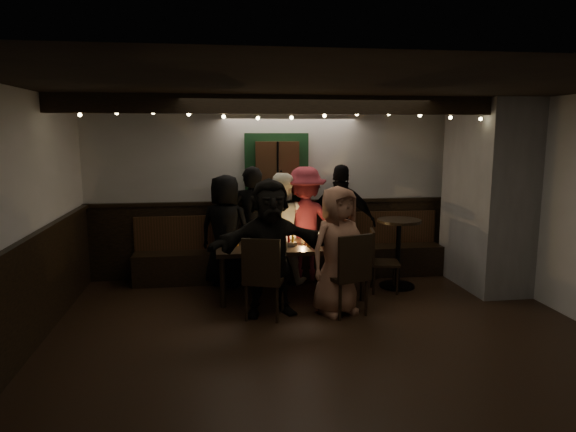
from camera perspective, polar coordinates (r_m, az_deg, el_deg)
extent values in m
cube|color=black|center=(5.70, 3.93, -13.14)|extent=(6.00, 5.00, 0.01)
cube|color=black|center=(5.28, 4.26, 14.00)|extent=(6.00, 5.00, 0.01)
cube|color=silver|center=(7.78, 0.15, 2.92)|extent=(6.00, 0.01, 2.60)
cube|color=silver|center=(5.54, -27.89, -0.82)|extent=(0.01, 5.00, 2.60)
cube|color=black|center=(7.87, 0.18, -2.53)|extent=(6.00, 0.05, 1.10)
cube|color=black|center=(5.70, -27.02, -8.26)|extent=(0.05, 5.00, 1.10)
cube|color=slate|center=(7.70, 21.25, 2.21)|extent=(0.70, 1.40, 2.60)
cube|color=black|center=(7.71, 0.45, -5.28)|extent=(4.60, 0.45, 0.45)
cube|color=#342210|center=(7.78, 0.25, -1.55)|extent=(4.60, 0.06, 0.50)
cube|color=#12371B|center=(7.66, -1.26, 5.45)|extent=(0.95, 0.04, 1.00)
cube|color=#342210|center=(7.60, -1.21, 5.41)|extent=(0.64, 0.12, 0.76)
cube|color=black|center=(6.26, 2.22, 12.25)|extent=(6.00, 0.16, 0.22)
sphere|color=#FFE599|center=(6.30, -22.12, 10.37)|extent=(0.04, 0.04, 0.04)
sphere|color=#FFE599|center=(6.22, -18.49, 10.81)|extent=(0.04, 0.04, 0.04)
sphere|color=#FFE599|center=(6.16, -14.76, 11.05)|extent=(0.04, 0.04, 0.04)
sphere|color=#FFE599|center=(6.13, -10.97, 11.05)|extent=(0.04, 0.04, 0.04)
sphere|color=#FFE599|center=(6.13, -7.16, 10.90)|extent=(0.04, 0.04, 0.04)
sphere|color=#FFE599|center=(6.15, -3.36, 10.80)|extent=(0.04, 0.04, 0.04)
sphere|color=#FFE599|center=(6.20, 0.39, 10.86)|extent=(0.04, 0.04, 0.04)
sphere|color=#FFE599|center=(6.27, 4.08, 11.04)|extent=(0.04, 0.04, 0.04)
sphere|color=#FFE599|center=(6.37, 7.67, 11.17)|extent=(0.04, 0.04, 0.04)
sphere|color=#FFE599|center=(6.49, 11.13, 11.09)|extent=(0.04, 0.04, 0.04)
sphere|color=#FFE599|center=(6.63, 14.45, 10.79)|extent=(0.04, 0.04, 0.04)
sphere|color=#FFE599|center=(6.79, 17.61, 10.38)|extent=(0.04, 0.04, 0.04)
sphere|color=#FFE599|center=(6.97, 20.61, 10.06)|extent=(0.04, 0.04, 0.04)
sphere|color=#FFE599|center=(7.17, 23.46, 9.91)|extent=(0.04, 0.04, 0.04)
cube|color=black|center=(6.79, 0.24, -3.46)|extent=(1.95, 0.83, 0.06)
cylinder|color=black|center=(6.47, -7.26, -7.36)|extent=(0.06, 0.06, 0.64)
cylinder|color=black|center=(7.13, -7.37, -5.78)|extent=(0.06, 0.06, 0.64)
cylinder|color=black|center=(6.74, 8.31, -6.70)|extent=(0.06, 0.06, 0.64)
cylinder|color=black|center=(7.38, 6.80, -5.26)|extent=(0.06, 0.06, 0.64)
cylinder|color=#BF7226|center=(6.75, -5.80, -2.78)|extent=(0.06, 0.06, 0.13)
cylinder|color=#BF7226|center=(6.59, -2.25, -3.03)|extent=(0.06, 0.06, 0.13)
cylinder|color=silver|center=(6.86, -0.20, -2.53)|extent=(0.06, 0.06, 0.13)
cylinder|color=#BF7226|center=(6.70, 2.34, -2.84)|extent=(0.06, 0.06, 0.13)
cylinder|color=silver|center=(7.01, 3.58, -2.29)|extent=(0.06, 0.06, 0.13)
cylinder|color=#BF7226|center=(6.83, 6.58, -2.64)|extent=(0.06, 0.06, 0.13)
cylinder|color=white|center=(6.46, -3.64, -3.83)|extent=(0.24, 0.24, 0.01)
cube|color=#B2B2B7|center=(6.73, 0.30, -3.12)|extent=(0.15, 0.09, 0.05)
cylinder|color=#990C0C|center=(6.72, 0.07, -2.71)|extent=(0.03, 0.03, 0.15)
cylinder|color=gold|center=(6.73, 0.54, -2.69)|extent=(0.03, 0.03, 0.15)
cylinder|color=silver|center=(6.85, 1.65, -2.80)|extent=(0.05, 0.05, 0.07)
sphere|color=#FFB24C|center=(6.83, 1.65, -2.34)|extent=(0.03, 0.03, 0.03)
cube|color=black|center=(6.08, -2.61, -7.06)|extent=(0.56, 0.56, 0.04)
cube|color=black|center=(5.82, -3.04, -5.02)|extent=(0.44, 0.18, 0.51)
cylinder|color=black|center=(6.29, -0.62, -8.77)|extent=(0.04, 0.04, 0.43)
cylinder|color=black|center=(5.95, -1.23, -9.83)|extent=(0.04, 0.04, 0.43)
cylinder|color=black|center=(6.36, -3.86, -8.58)|extent=(0.04, 0.04, 0.43)
cylinder|color=black|center=(6.03, -4.65, -9.62)|extent=(0.04, 0.04, 0.43)
cube|color=black|center=(6.22, 6.36, -6.67)|extent=(0.57, 0.57, 0.04)
cube|color=black|center=(5.99, 7.48, -4.57)|extent=(0.44, 0.18, 0.52)
cylinder|color=black|center=(6.53, 6.79, -8.10)|extent=(0.04, 0.04, 0.44)
cylinder|color=black|center=(6.25, 8.67, -8.97)|extent=(0.04, 0.04, 0.44)
cylinder|color=black|center=(6.35, 4.01, -8.59)|extent=(0.04, 0.04, 0.44)
cylinder|color=black|center=(6.05, 5.81, -9.52)|extent=(0.04, 0.04, 0.44)
cube|color=black|center=(7.17, 10.67, -5.16)|extent=(0.46, 0.46, 0.04)
cube|color=black|center=(7.09, 9.32, -3.29)|extent=(0.11, 0.39, 0.44)
cylinder|color=black|center=(7.09, 12.04, -7.10)|extent=(0.03, 0.03, 0.38)
cylinder|color=black|center=(7.05, 9.51, -7.11)|extent=(0.03, 0.03, 0.38)
cylinder|color=black|center=(7.39, 11.68, -6.41)|extent=(0.03, 0.03, 0.38)
cylinder|color=black|center=(7.35, 9.25, -6.42)|extent=(0.03, 0.03, 0.38)
cylinder|color=black|center=(7.50, 12.00, -7.57)|extent=(0.49, 0.49, 0.03)
cylinder|color=black|center=(7.39, 12.13, -4.15)|extent=(0.07, 0.07, 0.95)
cylinder|color=black|center=(7.29, 12.25, -0.53)|extent=(0.61, 0.61, 0.04)
imported|color=black|center=(7.30, -6.96, -1.61)|extent=(0.91, 0.77, 1.58)
imported|color=black|center=(7.38, -3.95, -1.01)|extent=(0.71, 0.57, 1.70)
imported|color=white|center=(7.38, -0.86, -1.36)|extent=(0.89, 0.76, 1.60)
imported|color=maroon|center=(7.48, 1.88, -0.93)|extent=(1.09, 0.64, 1.68)
imported|color=black|center=(7.57, 5.95, -0.74)|extent=(1.08, 0.76, 1.70)
imported|color=black|center=(6.08, -1.98, -3.53)|extent=(1.56, 0.64, 1.64)
imported|color=#A46D53|center=(6.15, 5.55, -3.84)|extent=(0.89, 0.75, 1.55)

